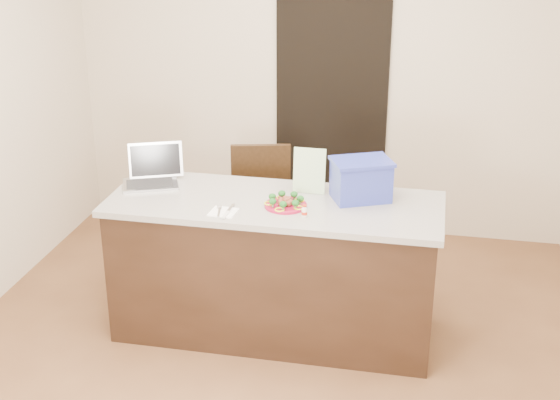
% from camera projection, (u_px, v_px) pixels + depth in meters
% --- Properties ---
extents(ground, '(4.00, 4.00, 0.00)m').
position_uv_depth(ground, '(266.00, 351.00, 4.91)').
color(ground, brown).
rests_on(ground, ground).
extents(room_shell, '(4.00, 4.00, 4.00)m').
position_uv_depth(room_shell, '(265.00, 101.00, 4.29)').
color(room_shell, white).
rests_on(room_shell, ground).
extents(doorway, '(0.90, 0.02, 2.00)m').
position_uv_depth(doorway, '(331.00, 113.00, 6.30)').
color(doorway, black).
rests_on(doorway, ground).
extents(island, '(2.06, 0.76, 0.92)m').
position_uv_depth(island, '(275.00, 267.00, 4.96)').
color(island, black).
rests_on(island, ground).
extents(plate, '(0.26, 0.26, 0.02)m').
position_uv_depth(plate, '(286.00, 205.00, 4.70)').
color(plate, maroon).
rests_on(plate, island).
extents(meatballs, '(0.10, 0.10, 0.04)m').
position_uv_depth(meatballs, '(285.00, 201.00, 4.69)').
color(meatballs, brown).
rests_on(meatballs, plate).
extents(broccoli, '(0.22, 0.21, 0.04)m').
position_uv_depth(broccoli, '(286.00, 199.00, 4.68)').
color(broccoli, '#124615').
rests_on(broccoli, plate).
extents(pepper_rings, '(0.25, 0.25, 0.01)m').
position_uv_depth(pepper_rings, '(286.00, 204.00, 4.69)').
color(pepper_rings, yellow).
rests_on(pepper_rings, plate).
extents(napkin, '(0.16, 0.16, 0.01)m').
position_uv_depth(napkin, '(223.00, 212.00, 4.62)').
color(napkin, white).
rests_on(napkin, island).
extents(fork, '(0.04, 0.17, 0.00)m').
position_uv_depth(fork, '(220.00, 210.00, 4.63)').
color(fork, '#AEADB2').
rests_on(fork, napkin).
extents(knife, '(0.02, 0.22, 0.01)m').
position_uv_depth(knife, '(227.00, 213.00, 4.59)').
color(knife, silver).
rests_on(knife, napkin).
extents(yogurt_bottle, '(0.03, 0.03, 0.07)m').
position_uv_depth(yogurt_bottle, '(304.00, 212.00, 4.55)').
color(yogurt_bottle, silver).
rests_on(yogurt_bottle, island).
extents(laptop, '(0.41, 0.39, 0.25)m').
position_uv_depth(laptop, '(153.00, 172.00, 5.06)').
color(laptop, '#A4A4A8').
rests_on(laptop, island).
extents(leaflet, '(0.20, 0.05, 0.29)m').
position_uv_depth(leaflet, '(309.00, 171.00, 4.86)').
color(leaflet, white).
rests_on(leaflet, island).
extents(blue_box, '(0.43, 0.38, 0.26)m').
position_uv_depth(blue_box, '(361.00, 179.00, 4.76)').
color(blue_box, '#2B369B').
rests_on(blue_box, island).
extents(chair, '(0.52, 0.53, 0.98)m').
position_uv_depth(chair, '(258.00, 205.00, 5.67)').
color(chair, '#34200F').
rests_on(chair, ground).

